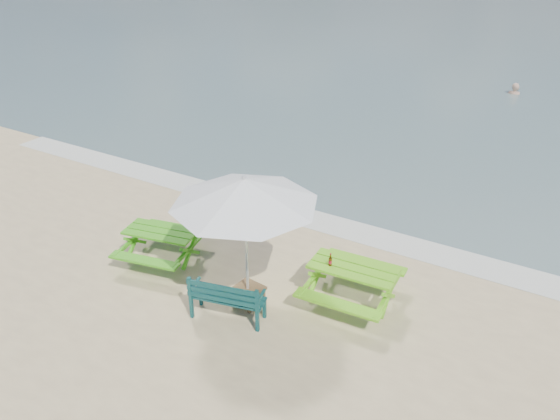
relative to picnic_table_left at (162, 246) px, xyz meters
The scene contains 8 objects.
foam_strip 4.00m from the picnic_table_left, 54.33° to the left, with size 22.00×0.90×0.01m, color silver.
picnic_table_left is the anchor object (origin of this frame).
picnic_table_right 4.14m from the picnic_table_left, 10.25° to the left, with size 1.73×1.91×0.78m.
park_bench 2.49m from the picnic_table_left, 20.21° to the right, with size 1.44×0.77×0.84m.
side_table 2.44m from the picnic_table_left, ahead, with size 0.59×0.59×0.34m.
patio_umbrella 3.16m from the picnic_table_left, ahead, with size 2.95×2.95×2.61m.
beer_bottle 3.75m from the picnic_table_left, ahead, with size 0.06×0.06×0.25m.
swimmer 17.91m from the picnic_table_left, 76.66° to the left, with size 0.64×0.44×1.73m.
Camera 1 is at (4.91, -5.86, 6.46)m, focal length 35.00 mm.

